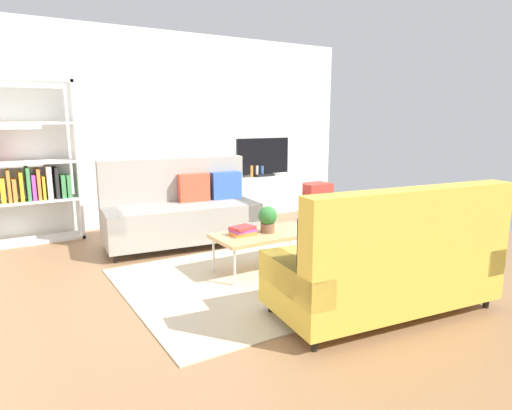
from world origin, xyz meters
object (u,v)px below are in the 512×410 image
Objects in this scene: coffee_table at (265,235)px; vase_1 at (241,171)px; vase_0 at (231,174)px; bottle_2 at (262,171)px; storage_trunk at (315,195)px; table_book_0 at (243,233)px; bookshelf at (32,170)px; potted_plant at (268,218)px; bottle_0 at (251,171)px; bottle_1 at (257,171)px; couch_beige at (181,210)px; couch_green at (387,263)px; tv_console at (262,194)px; tv at (263,158)px.

coffee_table is 2.85m from vase_1.
vase_0 is at bearing 180.00° from vase_1.
vase_0 is 0.77× the size of bottle_2.
storage_trunk is 2.17× the size of table_book_0.
bookshelf is 2.94m from vase_0.
potted_plant is at bearing 4.68° from coffee_table.
bottle_0 reaches higher than table_book_0.
coffee_table is 5.88× the size of bottle_1.
couch_beige is 0.99× the size of couch_green.
storage_trunk is 1.58m from vase_1.
bottle_1 is at bearing 60.12° from coffee_table.
tv_console is at bearing 53.87° from table_book_0.
bottle_2 is (0.35, -0.09, -0.01)m from vase_1.
couch_green reaches higher than bottle_1.
vase_1 is at bearing 160.21° from bottle_1.
bottle_1 is (1.80, 1.06, 0.29)m from couch_beige.
bottle_1 reaches higher than tv_console.
table_book_0 is (-1.81, -2.46, -0.51)m from tv.
coffee_table is at bearing -110.83° from vase_0.
coffee_table is 3.60m from storage_trunk.
bookshelf is at bearing 127.51° from coffee_table.
storage_trunk reaches higher than coffee_table.
bottle_0 is at bearing -32.14° from vase_1.
storage_trunk is 1.24m from bottle_2.
bottle_0 is at bearing 180.00° from bottle_2.
coffee_table is 2.83m from bottle_0.
coffee_table is at bearing -121.91° from tv.
bookshelf is at bearing 127.96° from potted_plant.
couch_beige is 2.23m from tv_console.
coffee_table is 3.91× the size of potted_plant.
vase_0 is at bearing -133.51° from couch_beige.
bottle_2 is (1.25, 3.90, 0.29)m from couch_green.
vase_0 is (1.35, 1.15, 0.25)m from couch_beige.
bottle_1 reaches higher than bottle_2.
table_book_0 is 2.97m from bottle_1.
coffee_table is at bearing -10.52° from table_book_0.
coffee_table is 5.72× the size of vase_1.
tv is at bearing 58.09° from coffee_table.
vase_0 reaches higher than table_book_0.
vase_1 is (-0.38, 0.07, -0.22)m from tv.
bookshelf is 3.39m from bottle_1.
vase_0 is at bearing 170.68° from bottle_2.
couch_green reaches higher than tv_console.
potted_plant is at bearing -114.05° from vase_1.
vase_0 is 0.20m from vase_1.
couch_beige is 2.00m from bookshelf.
bottle_2 is (-0.03, -0.02, -0.22)m from tv.
table_book_0 is 2.92m from vase_1.
tv_console is at bearing 9.50° from bottle_0.
tv_console is at bearing 58.29° from coffee_table.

